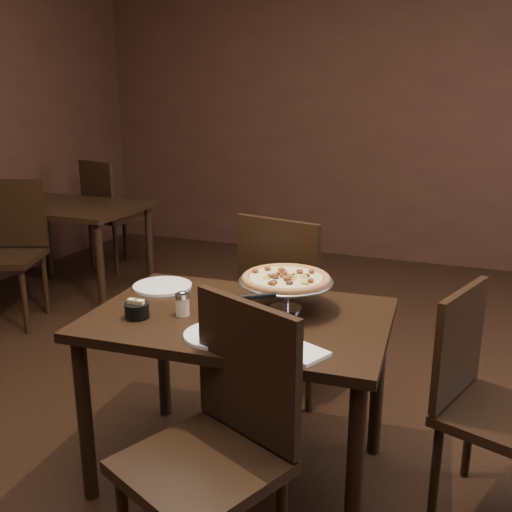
% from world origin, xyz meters
% --- Properties ---
extents(room, '(6.04, 7.04, 2.84)m').
position_xyz_m(room, '(0.06, 0.03, 1.40)').
color(room, black).
rests_on(room, ground).
extents(dining_table, '(1.20, 0.84, 0.72)m').
position_xyz_m(dining_table, '(-0.04, -0.07, 0.62)').
color(dining_table, black).
rests_on(dining_table, ground).
extents(background_table, '(1.16, 0.78, 0.73)m').
position_xyz_m(background_table, '(-2.20, 1.56, 0.63)').
color(background_table, black).
rests_on(background_table, ground).
extents(pizza_stand, '(0.38, 0.38, 0.16)m').
position_xyz_m(pizza_stand, '(0.11, 0.05, 0.85)').
color(pizza_stand, '#BBBBC3').
rests_on(pizza_stand, dining_table).
extents(parmesan_shaker, '(0.06, 0.06, 0.10)m').
position_xyz_m(parmesan_shaker, '(-0.24, -0.16, 0.77)').
color(parmesan_shaker, beige).
rests_on(parmesan_shaker, dining_table).
extents(pepper_flake_shaker, '(0.06, 0.06, 0.11)m').
position_xyz_m(pepper_flake_shaker, '(-0.08, -0.18, 0.77)').
color(pepper_flake_shaker, maroon).
rests_on(pepper_flake_shaker, dining_table).
extents(packet_caddy, '(0.09, 0.09, 0.07)m').
position_xyz_m(packet_caddy, '(-0.39, -0.25, 0.75)').
color(packet_caddy, black).
rests_on(packet_caddy, dining_table).
extents(napkin_stack, '(0.17, 0.17, 0.01)m').
position_xyz_m(napkin_stack, '(0.31, -0.34, 0.73)').
color(napkin_stack, white).
rests_on(napkin_stack, dining_table).
extents(plate_left, '(0.26, 0.26, 0.01)m').
position_xyz_m(plate_left, '(-0.48, 0.10, 0.73)').
color(plate_left, white).
rests_on(plate_left, dining_table).
extents(plate_near, '(0.25, 0.25, 0.01)m').
position_xyz_m(plate_near, '(-0.02, -0.30, 0.73)').
color(plate_near, white).
rests_on(plate_near, dining_table).
extents(serving_spatula, '(0.18, 0.18, 0.03)m').
position_xyz_m(serving_spatula, '(0.08, -0.18, 0.84)').
color(serving_spatula, '#BBBBC3').
rests_on(serving_spatula, pizza_stand).
extents(chair_far, '(0.55, 0.55, 0.98)m').
position_xyz_m(chair_far, '(-0.06, 0.65, 0.53)').
color(chair_far, black).
rests_on(chair_far, ground).
extents(chair_near, '(0.58, 0.58, 0.94)m').
position_xyz_m(chair_near, '(0.11, -0.58, 0.51)').
color(chair_near, black).
rests_on(chair_near, ground).
extents(chair_side, '(0.52, 0.52, 0.87)m').
position_xyz_m(chair_side, '(0.89, 0.07, 0.48)').
color(chair_side, black).
rests_on(chair_side, ground).
extents(bg_chair_far, '(0.59, 0.59, 1.00)m').
position_xyz_m(bg_chair_far, '(-2.30, 2.26, 0.55)').
color(bg_chair_far, black).
rests_on(bg_chair_far, ground).
extents(bg_chair_near, '(0.60, 0.60, 0.99)m').
position_xyz_m(bg_chair_near, '(-2.23, 0.95, 0.54)').
color(bg_chair_near, black).
rests_on(bg_chair_near, ground).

